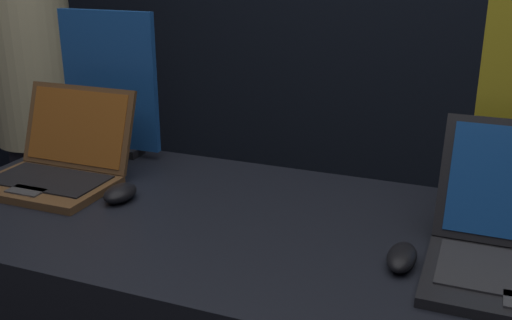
{
  "coord_description": "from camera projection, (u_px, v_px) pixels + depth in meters",
  "views": [
    {
      "loc": [
        0.46,
        -0.79,
        1.52
      ],
      "look_at": [
        -0.01,
        0.37,
        1.08
      ],
      "focal_mm": 42.0,
      "sensor_mm": 36.0,
      "label": 1
    }
  ],
  "objects": [
    {
      "name": "promo_stand_front",
      "position": [
        110.0,
        88.0,
        1.77
      ],
      "size": [
        0.31,
        0.07,
        0.43
      ],
      "color": "black",
      "rests_on": "display_counter"
    },
    {
      "name": "mouse_front",
      "position": [
        120.0,
        193.0,
        1.48
      ],
      "size": [
        0.07,
        0.11,
        0.04
      ],
      "color": "black",
      "rests_on": "display_counter"
    },
    {
      "name": "mouse_back",
      "position": [
        402.0,
        257.0,
        1.18
      ],
      "size": [
        0.06,
        0.12,
        0.04
      ],
      "color": "black",
      "rests_on": "display_counter"
    },
    {
      "name": "laptop_front",
      "position": [
        59.0,
        162.0,
        1.59
      ],
      "size": [
        0.34,
        0.31,
        0.24
      ],
      "color": "brown",
      "rests_on": "display_counter"
    },
    {
      "name": "person_bystander",
      "position": [
        39.0,
        124.0,
        2.37
      ],
      "size": [
        0.32,
        0.32,
        1.68
      ],
      "color": "#282833",
      "rests_on": "ground_plane"
    }
  ]
}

